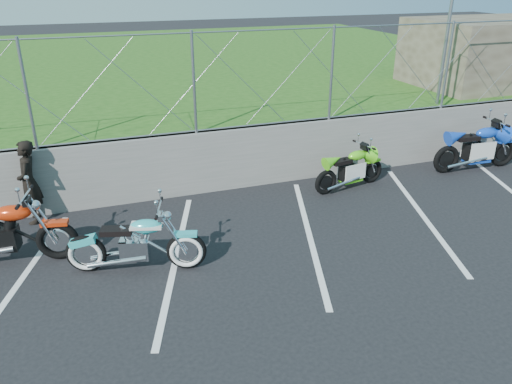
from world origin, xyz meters
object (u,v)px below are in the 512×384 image
object	(u,v)px
naked_orange	(4,235)
sportbike_blue	(477,149)
person_standing	(29,182)
sportbike_green	(351,170)
cruiser_turquoise	(138,245)

from	to	relation	value
naked_orange	sportbike_blue	xyz separation A→B (m)	(10.01, 0.83, 0.01)
naked_orange	person_standing	world-z (taller)	person_standing
sportbike_green	cruiser_turquoise	bearing A→B (deg)	-169.97
sportbike_blue	naked_orange	bearing A→B (deg)	-171.68
cruiser_turquoise	naked_orange	bearing A→B (deg)	171.02
person_standing	sportbike_blue	bearing A→B (deg)	91.24
cruiser_turquoise	person_standing	world-z (taller)	person_standing
sportbike_blue	person_standing	xyz separation A→B (m)	(-9.68, 0.60, 0.29)
cruiser_turquoise	sportbike_green	world-z (taller)	cruiser_turquoise
cruiser_turquoise	sportbike_blue	bearing A→B (deg)	28.76
cruiser_turquoise	person_standing	bearing A→B (deg)	140.78
naked_orange	person_standing	xyz separation A→B (m)	(0.33, 1.44, 0.29)
cruiser_turquoise	person_standing	xyz separation A→B (m)	(-1.61, 2.36, 0.35)
naked_orange	person_standing	bearing A→B (deg)	88.64
person_standing	cruiser_turquoise	bearing A→B (deg)	39.11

